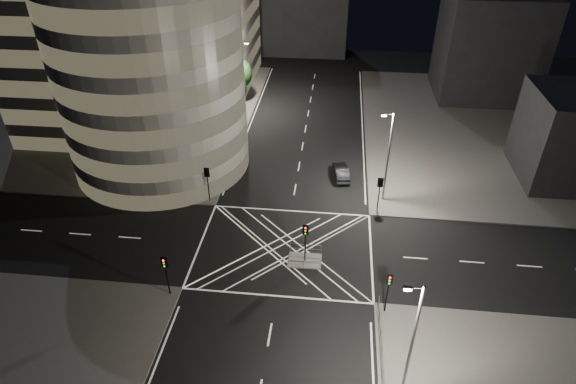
# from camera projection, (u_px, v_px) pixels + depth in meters

# --- Properties ---
(ground) EXTENTS (120.00, 120.00, 0.00)m
(ground) POSITION_uv_depth(u_px,v_px,m) (285.00, 249.00, 44.83)
(ground) COLOR black
(ground) RESTS_ON ground
(sidewalk_far_left) EXTENTS (42.00, 42.00, 0.15)m
(sidewalk_far_left) POSITION_uv_depth(u_px,v_px,m) (107.00, 112.00, 69.62)
(sidewalk_far_left) COLOR #55514F
(sidewalk_far_left) RESTS_ON ground
(sidewalk_far_right) EXTENTS (42.00, 42.00, 0.15)m
(sidewalk_far_right) POSITION_uv_depth(u_px,v_px,m) (522.00, 132.00, 64.43)
(sidewalk_far_right) COLOR #55514F
(sidewalk_far_right) RESTS_ON ground
(central_island) EXTENTS (3.00, 2.00, 0.15)m
(central_island) POSITION_uv_depth(u_px,v_px,m) (305.00, 261.00, 43.37)
(central_island) COLOR slate
(central_island) RESTS_ON ground
(office_tower_curved) EXTENTS (30.00, 29.00, 27.20)m
(office_tower_curved) POSITION_uv_depth(u_px,v_px,m) (123.00, 45.00, 55.03)
(office_tower_curved) COLOR gray
(office_tower_curved) RESTS_ON sidewalk_far_left
(office_block_rear) EXTENTS (24.00, 16.00, 22.00)m
(office_block_rear) POSITION_uv_depth(u_px,v_px,m) (175.00, 9.00, 75.15)
(office_block_rear) COLOR gray
(office_block_rear) RESTS_ON sidewalk_far_left
(building_right_far) EXTENTS (14.00, 12.00, 15.00)m
(building_right_far) POSITION_uv_depth(u_px,v_px,m) (489.00, 45.00, 71.17)
(building_right_far) COLOR black
(building_right_far) RESTS_ON sidewalk_far_right
(building_right_near) EXTENTS (10.00, 10.00, 10.00)m
(building_right_near) POSITION_uv_depth(u_px,v_px,m) (574.00, 137.00, 52.44)
(building_right_near) COLOR black
(building_right_near) RESTS_ON sidewalk_far_right
(building_far_end) EXTENTS (18.00, 8.00, 18.00)m
(building_far_end) POSITION_uv_depth(u_px,v_px,m) (299.00, 3.00, 87.92)
(building_far_end) COLOR black
(building_far_end) RESTS_ON ground
(tree_a) EXTENTS (4.44, 4.44, 6.94)m
(tree_a) POSITION_uv_depth(u_px,v_px,m) (195.00, 153.00, 50.65)
(tree_a) COLOR black
(tree_a) RESTS_ON sidewalk_far_left
(tree_b) EXTENTS (4.27, 4.27, 6.90)m
(tree_b) POSITION_uv_depth(u_px,v_px,m) (209.00, 127.00, 55.56)
(tree_b) COLOR black
(tree_b) RESTS_ON sidewalk_far_left
(tree_c) EXTENTS (4.72, 4.72, 7.83)m
(tree_c) POSITION_uv_depth(u_px,v_px,m) (220.00, 101.00, 60.13)
(tree_c) COLOR black
(tree_c) RESTS_ON sidewalk_far_left
(tree_d) EXTENTS (4.38, 4.38, 6.89)m
(tree_d) POSITION_uv_depth(u_px,v_px,m) (231.00, 89.00, 65.49)
(tree_d) COLOR black
(tree_d) RESTS_ON sidewalk_far_left
(tree_e) EXTENTS (3.85, 3.85, 6.49)m
(tree_e) POSITION_uv_depth(u_px,v_px,m) (239.00, 74.00, 70.48)
(tree_e) COLOR black
(tree_e) RESTS_ON sidewalk_far_left
(traffic_signal_fl) EXTENTS (0.55, 0.22, 4.00)m
(traffic_signal_fl) POSITION_uv_depth(u_px,v_px,m) (207.00, 178.00, 49.58)
(traffic_signal_fl) COLOR black
(traffic_signal_fl) RESTS_ON sidewalk_far_left
(traffic_signal_nl) EXTENTS (0.55, 0.22, 4.00)m
(traffic_signal_nl) POSITION_uv_depth(u_px,v_px,m) (165.00, 269.00, 38.38)
(traffic_signal_nl) COLOR black
(traffic_signal_nl) RESTS_ON sidewalk_near_left
(traffic_signal_fr) EXTENTS (0.55, 0.22, 4.00)m
(traffic_signal_fr) POSITION_uv_depth(u_px,v_px,m) (380.00, 188.00, 48.01)
(traffic_signal_fr) COLOR black
(traffic_signal_fr) RESTS_ON sidewalk_far_right
(traffic_signal_nr) EXTENTS (0.55, 0.22, 4.00)m
(traffic_signal_nr) POSITION_uv_depth(u_px,v_px,m) (388.00, 286.00, 36.81)
(traffic_signal_nr) COLOR black
(traffic_signal_nr) RESTS_ON sidewalk_near_right
(traffic_signal_island) EXTENTS (0.55, 0.22, 4.00)m
(traffic_signal_island) POSITION_uv_depth(u_px,v_px,m) (305.00, 236.00, 41.78)
(traffic_signal_island) COLOR black
(traffic_signal_island) RESTS_ON central_island
(street_lamp_left_near) EXTENTS (1.25, 0.25, 10.00)m
(street_lamp_left_near) POSITION_uv_depth(u_px,v_px,m) (211.00, 132.00, 52.45)
(street_lamp_left_near) COLOR slate
(street_lamp_left_near) RESTS_ON sidewalk_far_left
(street_lamp_left_far) EXTENTS (1.25, 0.25, 10.00)m
(street_lamp_left_far) POSITION_uv_depth(u_px,v_px,m) (242.00, 74.00, 67.28)
(street_lamp_left_far) COLOR slate
(street_lamp_left_far) RESTS_ON sidewalk_far_left
(street_lamp_right_far) EXTENTS (1.25, 0.25, 10.00)m
(street_lamp_right_far) POSITION_uv_depth(u_px,v_px,m) (388.00, 155.00, 48.29)
(street_lamp_right_far) COLOR slate
(street_lamp_right_far) RESTS_ON sidewalk_far_right
(street_lamp_right_near) EXTENTS (1.25, 0.25, 10.00)m
(street_lamp_right_near) POSITION_uv_depth(u_px,v_px,m) (412.00, 340.00, 29.35)
(street_lamp_right_near) COLOR slate
(street_lamp_right_near) RESTS_ON sidewalk_near_right
(railing_near_right) EXTENTS (0.06, 11.70, 1.10)m
(railing_near_right) POSITION_uv_depth(u_px,v_px,m) (382.00, 363.00, 33.68)
(railing_near_right) COLOR slate
(railing_near_right) RESTS_ON sidewalk_near_right
(railing_island_south) EXTENTS (2.80, 0.06, 1.10)m
(railing_island_south) POSITION_uv_depth(u_px,v_px,m) (304.00, 262.00, 42.28)
(railing_island_south) COLOR slate
(railing_island_south) RESTS_ON central_island
(railing_island_north) EXTENTS (2.80, 0.06, 1.10)m
(railing_island_north) POSITION_uv_depth(u_px,v_px,m) (306.00, 249.00, 43.76)
(railing_island_north) COLOR slate
(railing_island_north) RESTS_ON central_island
(sedan) EXTENTS (2.20, 4.52, 1.43)m
(sedan) POSITION_uv_depth(u_px,v_px,m) (341.00, 172.00, 54.77)
(sedan) COLOR black
(sedan) RESTS_ON ground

